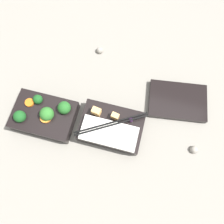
# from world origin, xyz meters

# --- Properties ---
(ground_plane) EXTENTS (3.00, 3.00, 0.00)m
(ground_plane) POSITION_xyz_m (0.00, 0.00, 0.00)
(ground_plane) COLOR gray
(bento_tray_vegetable) EXTENTS (0.18, 0.12, 0.07)m
(bento_tray_vegetable) POSITION_xyz_m (-0.09, 0.00, 0.03)
(bento_tray_vegetable) COLOR black
(bento_tray_vegetable) RESTS_ON ground_plane
(bento_tray_rice) EXTENTS (0.19, 0.12, 0.06)m
(bento_tray_rice) POSITION_xyz_m (0.11, 0.01, 0.02)
(bento_tray_rice) COLOR black
(bento_tray_rice) RESTS_ON ground_plane
(bento_lid) EXTENTS (0.19, 0.14, 0.02)m
(bento_lid) POSITION_xyz_m (0.29, 0.15, 0.01)
(bento_lid) COLOR black
(bento_lid) RESTS_ON ground_plane
(pebble_0) EXTENTS (0.02, 0.02, 0.02)m
(pebble_0) POSITION_xyz_m (0.01, 0.27, 0.01)
(pebble_0) COLOR gray
(pebble_0) RESTS_ON ground_plane
(pebble_2) EXTENTS (0.02, 0.02, 0.02)m
(pebble_2) POSITION_xyz_m (0.36, 0.01, 0.01)
(pebble_2) COLOR gray
(pebble_2) RESTS_ON ground_plane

